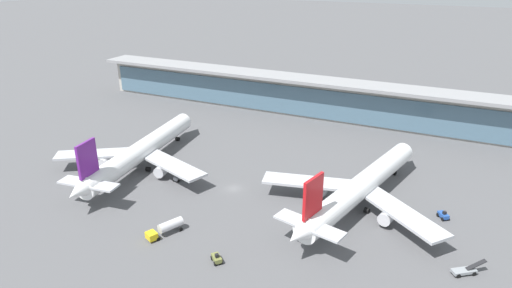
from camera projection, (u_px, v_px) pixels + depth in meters
The scene contains 10 objects.
ground_plane at pixel (233, 189), 118.59m from camera, with size 1200.00×1200.00×0.00m, color #515154.
airliner_left_stand at pixel (140, 151), 128.68m from camera, with size 47.75×62.50×16.65m.
airliner_centre_stand at pixel (360, 187), 108.12m from camera, with size 46.82×61.87×16.65m.
service_truck_near_nose_grey at pixel (178, 178), 122.65m from camera, with size 1.83×2.93×2.05m.
service_truck_under_wing_blue at pixel (443, 215), 104.49m from camera, with size 3.08×3.31×2.05m.
service_truck_mid_apron_olive at pixel (217, 258), 89.29m from camera, with size 3.27×3.17×2.05m.
service_truck_by_tail_grey at pixel (465, 271), 85.85m from camera, with size 6.28×5.12×2.70m.
service_truck_at_far_stand_yellow at pixel (166, 227), 98.18m from camera, with size 5.54×8.77×2.95m.
terminal_building at pixel (315, 96), 171.82m from camera, with size 192.36×12.80×15.20m.
safety_cone_alpha at pixel (95, 193), 115.77m from camera, with size 0.62×0.62×0.70m.
Camera 1 is at (50.38, -92.50, 56.11)m, focal length 31.16 mm.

